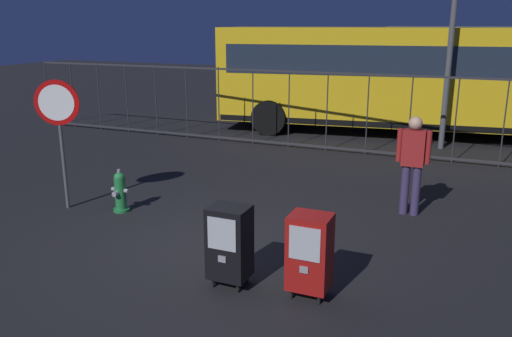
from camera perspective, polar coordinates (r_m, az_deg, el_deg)
ground_plane at (r=7.73m, az=-5.60°, el=-8.41°), size 60.00×60.00×0.00m
fire_hydrant at (r=9.26m, az=-14.51°, el=-2.45°), size 0.33×0.32×0.75m
newspaper_box_primary at (r=6.19m, az=5.84°, el=-8.97°), size 0.48×0.42×1.02m
newspaper_box_secondary at (r=6.42m, az=-2.89°, el=-7.98°), size 0.48×0.42×1.02m
stop_sign at (r=9.42m, az=-20.62°, el=5.20°), size 0.71×0.31×2.23m
pedestrian at (r=9.03m, az=16.62°, el=0.89°), size 0.55×0.22×1.67m
fence_barrier at (r=13.20m, az=7.70°, el=6.19°), size 18.03×0.04×2.00m
bus_near at (r=15.76m, az=15.84°, el=9.79°), size 10.74×3.87×3.00m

